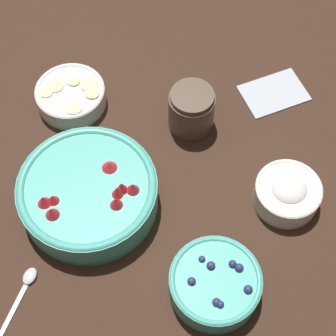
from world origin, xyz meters
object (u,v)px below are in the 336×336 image
bowl_strawberries (88,192)px  bowl_cream (287,192)px  bowl_bananas (71,95)px  bowl_blueberries (215,283)px  jar_chocolate (191,110)px

bowl_strawberries → bowl_cream: (0.36, -0.02, -0.01)m
bowl_strawberries → bowl_bananas: bearing=98.6°
bowl_blueberries → bowl_strawberries: bearing=138.7°
jar_chocolate → bowl_cream: bearing=-49.9°
bowl_cream → jar_chocolate: 0.24m
jar_chocolate → bowl_blueberries: bearing=-89.1°
bowl_strawberries → jar_chocolate: bearing=39.0°
bowl_cream → jar_chocolate: bearing=130.1°
bowl_cream → jar_chocolate: (-0.16, 0.19, 0.01)m
bowl_blueberries → jar_chocolate: (-0.01, 0.35, 0.01)m
bowl_strawberries → jar_chocolate: jar_chocolate is taller
bowl_blueberries → bowl_cream: (0.15, 0.16, -0.00)m
bowl_strawberries → bowl_blueberries: 0.28m
bowl_blueberries → bowl_bananas: size_ratio=1.10×
bowl_cream → bowl_blueberries: bearing=-133.6°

